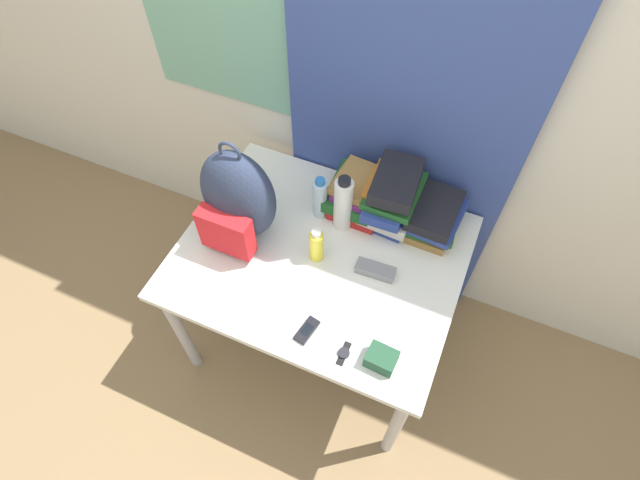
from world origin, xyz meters
name	(u,v)px	position (x,y,z in m)	size (l,w,h in m)	color
ground_plane	(282,412)	(0.00, 0.00, 0.00)	(12.00, 12.00, 0.00)	#8C704C
wall_back	(377,60)	(0.00, 0.96, 1.25)	(6.00, 0.06, 2.50)	silver
curtain_blue	(410,79)	(0.14, 0.91, 1.25)	(0.93, 0.04, 2.50)	#384C93
desk	(320,266)	(0.00, 0.44, 0.63)	(1.09, 0.88, 0.71)	silver
backpack	(237,199)	(-0.33, 0.42, 0.92)	(0.30, 0.25, 0.48)	#2D3851
book_stack_left	(358,193)	(0.04, 0.73, 0.79)	(0.24, 0.27, 0.17)	red
book_stack_center	(392,197)	(0.18, 0.73, 0.84)	(0.22, 0.29, 0.25)	navy
book_stack_right	(432,217)	(0.35, 0.73, 0.79)	(0.23, 0.27, 0.15)	olive
water_bottle	(320,198)	(-0.08, 0.63, 0.81)	(0.06, 0.06, 0.21)	silver
sports_bottle	(343,204)	(0.02, 0.61, 0.85)	(0.07, 0.07, 0.27)	white
sunscreen_bottle	(317,245)	(-0.01, 0.43, 0.79)	(0.05, 0.05, 0.16)	yellow
cell_phone	(307,330)	(0.09, 0.12, 0.72)	(0.06, 0.11, 0.02)	black
sunglasses_case	(375,270)	(0.22, 0.45, 0.73)	(0.15, 0.06, 0.04)	gray
camera_pouch	(381,359)	(0.36, 0.12, 0.75)	(0.11, 0.09, 0.06)	#234C33
wristwatch	(344,353)	(0.24, 0.10, 0.72)	(0.04, 0.09, 0.01)	black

